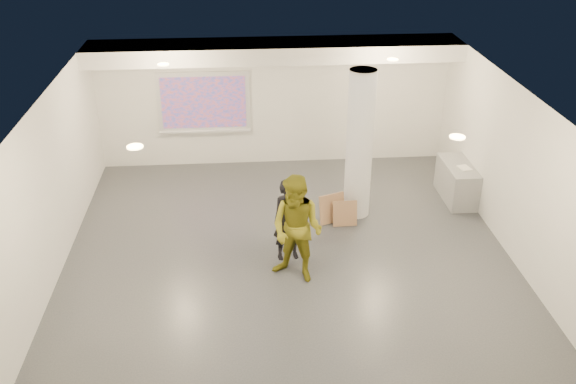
{
  "coord_description": "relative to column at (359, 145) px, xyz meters",
  "views": [
    {
      "loc": [
        -0.78,
        -9.53,
        6.32
      ],
      "look_at": [
        0.0,
        0.4,
        1.25
      ],
      "focal_mm": 40.0,
      "sensor_mm": 36.0,
      "label": 1
    }
  ],
  "objects": [
    {
      "name": "column",
      "position": [
        0.0,
        0.0,
        0.0
      ],
      "size": [
        0.52,
        0.52,
        3.0
      ],
      "primitive_type": "cylinder",
      "color": "silver",
      "rests_on": "floor"
    },
    {
      "name": "woman",
      "position": [
        -1.5,
        -1.54,
        -0.74
      ],
      "size": [
        0.61,
        0.46,
        1.52
      ],
      "primitive_type": "imported",
      "rotation": [
        0.0,
        0.0,
        0.18
      ],
      "color": "black",
      "rests_on": "floor"
    },
    {
      "name": "wall_back",
      "position": [
        -1.5,
        2.7,
        0.0
      ],
      "size": [
        8.0,
        0.01,
        3.0
      ],
      "primitive_type": "cube",
      "color": "silver",
      "rests_on": "floor"
    },
    {
      "name": "credenza",
      "position": [
        2.22,
        0.48,
        -1.11
      ],
      "size": [
        0.56,
        1.34,
        0.78
      ],
      "primitive_type": "cube",
      "rotation": [
        0.0,
        0.0,
        -0.0
      ],
      "color": "gray",
      "rests_on": "floor"
    },
    {
      "name": "floor",
      "position": [
        -1.5,
        -1.8,
        -1.5
      ],
      "size": [
        8.0,
        9.0,
        0.01
      ],
      "primitive_type": "cube",
      "color": "#383B40",
      "rests_on": "ground"
    },
    {
      "name": "wall_left",
      "position": [
        -5.5,
        -1.8,
        0.0
      ],
      "size": [
        0.01,
        9.0,
        3.0
      ],
      "primitive_type": "cube",
      "color": "silver",
      "rests_on": "floor"
    },
    {
      "name": "downlight_nw",
      "position": [
        -3.7,
        0.7,
        1.48
      ],
      "size": [
        0.22,
        0.22,
        0.02
      ],
      "primitive_type": "cylinder",
      "color": "#FBD081",
      "rests_on": "ceiling"
    },
    {
      "name": "wall_right",
      "position": [
        2.5,
        -1.8,
        0.0
      ],
      "size": [
        0.01,
        9.0,
        3.0
      ],
      "primitive_type": "cube",
      "color": "silver",
      "rests_on": "floor"
    },
    {
      "name": "papers_stack",
      "position": [
        2.28,
        0.31,
        -0.71
      ],
      "size": [
        0.28,
        0.32,
        0.02
      ],
      "primitive_type": "cube",
      "rotation": [
        0.0,
        0.0,
        0.22
      ],
      "color": "white",
      "rests_on": "credenza"
    },
    {
      "name": "man",
      "position": [
        -1.41,
        -2.19,
        -0.55
      ],
      "size": [
        1.17,
        1.1,
        1.9
      ],
      "primitive_type": "imported",
      "rotation": [
        0.0,
        0.0,
        -0.56
      ],
      "color": "olive",
      "rests_on": "floor"
    },
    {
      "name": "downlight_sw",
      "position": [
        -3.7,
        -3.3,
        1.48
      ],
      "size": [
        0.22,
        0.22,
        0.02
      ],
      "primitive_type": "cylinder",
      "color": "#FBD081",
      "rests_on": "ceiling"
    },
    {
      "name": "cardboard_back",
      "position": [
        -0.31,
        -0.47,
        -1.24
      ],
      "size": [
        0.47,
        0.15,
        0.51
      ],
      "primitive_type": "cube",
      "rotation": [
        -0.18,
        0.0,
        0.03
      ],
      "color": "#9F7550",
      "rests_on": "floor"
    },
    {
      "name": "projection_screen",
      "position": [
        -3.1,
        2.65,
        0.03
      ],
      "size": [
        2.1,
        0.13,
        1.42
      ],
      "color": "silver",
      "rests_on": "wall_back"
    },
    {
      "name": "downlight_ne",
      "position": [
        0.7,
        0.7,
        1.48
      ],
      "size": [
        0.22,
        0.22,
        0.02
      ],
      "primitive_type": "cylinder",
      "color": "#FBD081",
      "rests_on": "ceiling"
    },
    {
      "name": "cardboard_front",
      "position": [
        -0.54,
        -0.31,
        -1.2
      ],
      "size": [
        0.56,
        0.34,
        0.59
      ],
      "primitive_type": "cube",
      "rotation": [
        -0.18,
        0.0,
        0.37
      ],
      "color": "#9F7550",
      "rests_on": "floor"
    },
    {
      "name": "soffit_band",
      "position": [
        -1.5,
        2.15,
        1.32
      ],
      "size": [
        8.0,
        1.1,
        0.36
      ],
      "primitive_type": "cube",
      "color": "silver",
      "rests_on": "ceiling"
    },
    {
      "name": "ceiling",
      "position": [
        -1.5,
        -1.8,
        1.5
      ],
      "size": [
        8.0,
        9.0,
        0.01
      ],
      "primitive_type": "cube",
      "color": "white",
      "rests_on": "floor"
    },
    {
      "name": "downlight_se",
      "position": [
        0.7,
        -3.3,
        1.48
      ],
      "size": [
        0.22,
        0.22,
        0.02
      ],
      "primitive_type": "cylinder",
      "color": "#FBD081",
      "rests_on": "ceiling"
    },
    {
      "name": "wall_front",
      "position": [
        -1.5,
        -6.3,
        0.0
      ],
      "size": [
        8.0,
        0.01,
        3.0
      ],
      "primitive_type": "cube",
      "color": "silver",
      "rests_on": "floor"
    }
  ]
}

